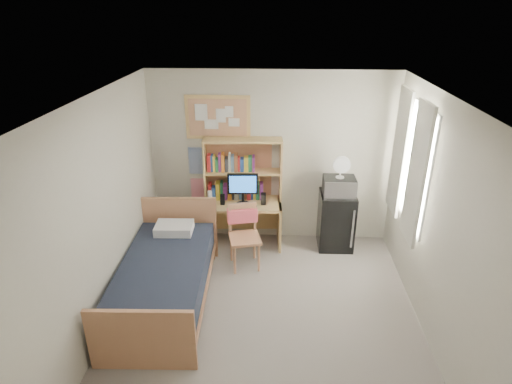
# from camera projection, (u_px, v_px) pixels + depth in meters

# --- Properties ---
(floor) EXTENTS (3.60, 4.20, 0.02)m
(floor) POSITION_uv_depth(u_px,v_px,m) (266.00, 325.00, 4.99)
(floor) COLOR gray
(floor) RESTS_ON ground
(ceiling) EXTENTS (3.60, 4.20, 0.02)m
(ceiling) POSITION_uv_depth(u_px,v_px,m) (268.00, 102.00, 3.93)
(ceiling) COLOR white
(ceiling) RESTS_ON wall_back
(wall_back) EXTENTS (3.60, 0.04, 2.60)m
(wall_back) POSITION_uv_depth(u_px,v_px,m) (271.00, 159.00, 6.38)
(wall_back) COLOR beige
(wall_back) RESTS_ON floor
(wall_left) EXTENTS (0.04, 4.20, 2.60)m
(wall_left) POSITION_uv_depth(u_px,v_px,m) (98.00, 221.00, 4.55)
(wall_left) COLOR beige
(wall_left) RESTS_ON floor
(wall_right) EXTENTS (0.04, 4.20, 2.60)m
(wall_right) POSITION_uv_depth(u_px,v_px,m) (443.00, 230.00, 4.37)
(wall_right) COLOR beige
(wall_right) RESTS_ON floor
(window_unit) EXTENTS (0.10, 1.40, 1.70)m
(window_unit) POSITION_uv_depth(u_px,v_px,m) (410.00, 163.00, 5.35)
(window_unit) COLOR white
(window_unit) RESTS_ON wall_right
(curtain_left) EXTENTS (0.04, 0.55, 1.70)m
(curtain_left) POSITION_uv_depth(u_px,v_px,m) (417.00, 174.00, 4.98)
(curtain_left) COLOR silver
(curtain_left) RESTS_ON wall_right
(curtain_right) EXTENTS (0.04, 0.55, 1.70)m
(curtain_right) POSITION_uv_depth(u_px,v_px,m) (399.00, 152.00, 5.71)
(curtain_right) COLOR silver
(curtain_right) RESTS_ON wall_right
(bulletin_board) EXTENTS (0.94, 0.03, 0.64)m
(bulletin_board) POSITION_uv_depth(u_px,v_px,m) (218.00, 117.00, 6.15)
(bulletin_board) COLOR tan
(bulletin_board) RESTS_ON wall_back
(poster_wave) EXTENTS (0.30, 0.01, 0.42)m
(poster_wave) POSITION_uv_depth(u_px,v_px,m) (198.00, 161.00, 6.44)
(poster_wave) COLOR #254996
(poster_wave) RESTS_ON wall_back
(poster_japan) EXTENTS (0.28, 0.01, 0.36)m
(poster_japan) POSITION_uv_depth(u_px,v_px,m) (200.00, 189.00, 6.63)
(poster_japan) COLOR #EF2A51
(poster_japan) RESTS_ON wall_back
(desk) EXTENTS (1.16, 0.63, 0.71)m
(desk) POSITION_uv_depth(u_px,v_px,m) (243.00, 224.00, 6.50)
(desk) COLOR tan
(desk) RESTS_ON floor
(desk_chair) EXTENTS (0.55, 0.55, 0.91)m
(desk_chair) POSITION_uv_depth(u_px,v_px,m) (245.00, 238.00, 5.91)
(desk_chair) COLOR tan
(desk_chair) RESTS_ON floor
(mini_fridge) EXTENTS (0.52, 0.52, 0.87)m
(mini_fridge) POSITION_uv_depth(u_px,v_px,m) (336.00, 220.00, 6.43)
(mini_fridge) COLOR black
(mini_fridge) RESTS_ON floor
(bed) EXTENTS (1.13, 2.13, 0.58)m
(bed) POSITION_uv_depth(u_px,v_px,m) (165.00, 282.00, 5.25)
(bed) COLOR black
(bed) RESTS_ON floor
(hutch) EXTENTS (1.16, 0.35, 0.94)m
(hutch) POSITION_uv_depth(u_px,v_px,m) (243.00, 170.00, 6.31)
(hutch) COLOR tan
(hutch) RESTS_ON desk
(monitor) EXTENTS (0.44, 0.06, 0.47)m
(monitor) POSITION_uv_depth(u_px,v_px,m) (243.00, 190.00, 6.21)
(monitor) COLOR black
(monitor) RESTS_ON desk
(keyboard) EXTENTS (0.41, 0.15, 0.02)m
(keyboard) POSITION_uv_depth(u_px,v_px,m) (243.00, 208.00, 6.17)
(keyboard) COLOR black
(keyboard) RESTS_ON desk
(speaker_left) EXTENTS (0.07, 0.07, 0.16)m
(speaker_left) POSITION_uv_depth(u_px,v_px,m) (223.00, 199.00, 6.27)
(speaker_left) COLOR black
(speaker_left) RESTS_ON desk
(speaker_right) EXTENTS (0.08, 0.08, 0.18)m
(speaker_right) POSITION_uv_depth(u_px,v_px,m) (263.00, 199.00, 6.27)
(speaker_right) COLOR black
(speaker_right) RESTS_ON desk
(water_bottle) EXTENTS (0.07, 0.07, 0.23)m
(water_bottle) POSITION_uv_depth(u_px,v_px,m) (210.00, 198.00, 6.22)
(water_bottle) COLOR white
(water_bottle) RESTS_ON desk
(hoodie) EXTENTS (0.44, 0.22, 0.20)m
(hoodie) POSITION_uv_depth(u_px,v_px,m) (242.00, 215.00, 5.99)
(hoodie) COLOR #FF6170
(hoodie) RESTS_ON desk_chair
(microwave) EXTENTS (0.46, 0.35, 0.26)m
(microwave) POSITION_uv_depth(u_px,v_px,m) (339.00, 186.00, 6.18)
(microwave) COLOR #B5B5B9
(microwave) RESTS_ON mini_fridge
(desk_fan) EXTENTS (0.25, 0.25, 0.30)m
(desk_fan) POSITION_uv_depth(u_px,v_px,m) (341.00, 168.00, 6.06)
(desk_fan) COLOR white
(desk_fan) RESTS_ON microwave
(pillow) EXTENTS (0.51, 0.37, 0.12)m
(pillow) POSITION_uv_depth(u_px,v_px,m) (174.00, 228.00, 5.79)
(pillow) COLOR white
(pillow) RESTS_ON bed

